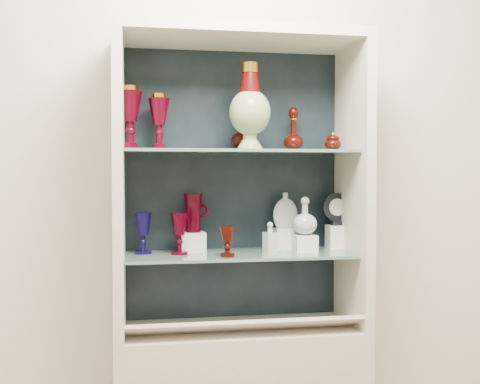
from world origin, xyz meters
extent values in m
cube|color=silver|center=(0.00, 1.75, 1.40)|extent=(3.50, 0.02, 2.80)
cube|color=black|center=(0.00, 1.72, 1.32)|extent=(0.98, 0.02, 1.15)
cube|color=beige|center=(-0.48, 1.53, 1.32)|extent=(0.04, 0.40, 1.15)
cube|color=beige|center=(0.48, 1.53, 1.32)|extent=(0.04, 0.40, 1.15)
cube|color=beige|center=(0.00, 1.53, 1.92)|extent=(1.00, 0.40, 0.04)
cube|color=slate|center=(0.00, 1.55, 1.04)|extent=(0.92, 0.34, 0.01)
cube|color=slate|center=(0.00, 1.55, 1.46)|extent=(0.92, 0.34, 0.01)
cube|color=beige|center=(0.00, 1.42, 0.78)|extent=(0.92, 0.17, 0.09)
cube|color=white|center=(0.32, 1.42, 0.80)|extent=(0.10, 0.06, 0.03)
cube|color=white|center=(-0.24, 1.42, 0.80)|extent=(0.10, 0.06, 0.03)
cube|color=white|center=(0.07, 1.42, 0.80)|extent=(0.10, 0.06, 0.03)
cube|color=white|center=(0.28, 1.42, 0.80)|extent=(0.10, 0.06, 0.03)
cube|color=silver|center=(-0.18, 1.63, 1.09)|extent=(0.10, 0.10, 0.08)
cube|color=silver|center=(0.21, 1.63, 1.09)|extent=(0.09, 0.09, 0.09)
cube|color=silver|center=(0.27, 1.53, 1.08)|extent=(0.09, 0.09, 0.07)
cube|color=silver|center=(0.44, 1.62, 1.10)|extent=(0.08, 0.08, 0.10)
camera|label=1|loc=(-0.42, -0.86, 1.38)|focal=45.00mm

